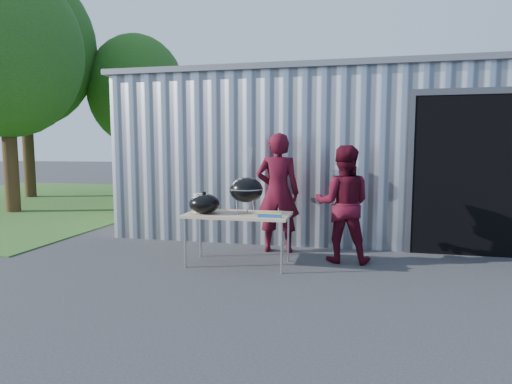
% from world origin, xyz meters
% --- Properties ---
extents(ground, '(80.00, 80.00, 0.00)m').
position_xyz_m(ground, '(0.00, 0.00, 0.00)').
color(ground, '#2D2D2F').
extents(building, '(8.20, 6.20, 3.10)m').
position_xyz_m(building, '(0.92, 4.59, 1.54)').
color(building, silver).
rests_on(building, ground).
extents(grass_patch, '(10.00, 12.00, 0.02)m').
position_xyz_m(grass_patch, '(-9.00, 6.00, 0.01)').
color(grass_patch, '#2D591E').
rests_on(grass_patch, ground).
extents(tree_left, '(3.84, 3.84, 6.36)m').
position_xyz_m(tree_left, '(-7.50, 4.00, 4.14)').
color(tree_left, '#442D19').
rests_on(tree_left, ground).
extents(tree_mid, '(4.62, 4.62, 7.66)m').
position_xyz_m(tree_mid, '(-9.50, 7.00, 4.99)').
color(tree_mid, '#442D19').
rests_on(tree_mid, ground).
extents(tree_far, '(3.46, 3.46, 5.73)m').
position_xyz_m(tree_far, '(-6.50, 9.00, 3.73)').
color(tree_far, '#442D19').
rests_on(tree_far, ground).
extents(folding_table, '(1.50, 0.75, 0.75)m').
position_xyz_m(folding_table, '(-0.44, 0.41, 0.71)').
color(folding_table, tan).
rests_on(folding_table, ground).
extents(kettle_grill, '(0.49, 0.49, 0.95)m').
position_xyz_m(kettle_grill, '(-0.31, 0.38, 1.16)').
color(kettle_grill, black).
rests_on(kettle_grill, folding_table).
extents(grill_lid, '(0.44, 0.44, 0.32)m').
position_xyz_m(grill_lid, '(-0.91, 0.31, 0.89)').
color(grill_lid, black).
rests_on(grill_lid, folding_table).
extents(paper_towels, '(0.12, 0.12, 0.28)m').
position_xyz_m(paper_towels, '(-1.03, 0.36, 0.89)').
color(paper_towels, white).
rests_on(paper_towels, folding_table).
extents(white_tub, '(0.20, 0.15, 0.10)m').
position_xyz_m(white_tub, '(-0.99, 0.63, 0.80)').
color(white_tub, white).
rests_on(white_tub, folding_table).
extents(foil_box, '(0.32, 0.05, 0.06)m').
position_xyz_m(foil_box, '(0.07, 0.16, 0.78)').
color(foil_box, '#1A4BAD').
rests_on(foil_box, folding_table).
extents(person_cook, '(0.74, 0.53, 1.93)m').
position_xyz_m(person_cook, '(-0.01, 1.31, 0.96)').
color(person_cook, '#470917').
rests_on(person_cook, ground).
extents(person_bystander, '(0.85, 0.66, 1.73)m').
position_xyz_m(person_bystander, '(1.03, 0.91, 0.86)').
color(person_bystander, '#470917').
rests_on(person_bystander, ground).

